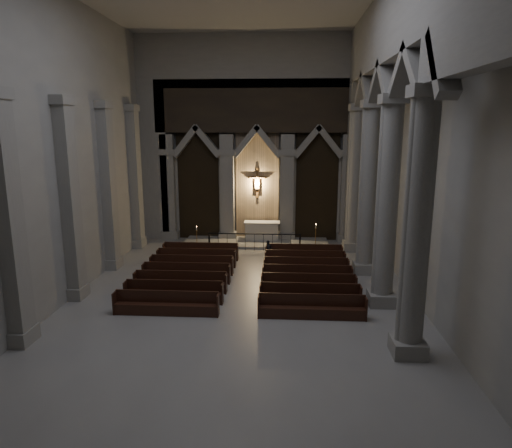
% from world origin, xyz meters
% --- Properties ---
extents(room, '(24.00, 24.10, 12.00)m').
position_xyz_m(room, '(0.00, 0.00, 7.60)').
color(room, gray).
rests_on(room, ground).
extents(sanctuary_wall, '(14.00, 0.77, 12.00)m').
position_xyz_m(sanctuary_wall, '(0.00, 11.54, 6.62)').
color(sanctuary_wall, gray).
rests_on(sanctuary_wall, ground).
extents(right_arcade, '(1.00, 24.00, 12.00)m').
position_xyz_m(right_arcade, '(5.50, 1.33, 7.83)').
color(right_arcade, gray).
rests_on(right_arcade, ground).
extents(left_pilasters, '(0.60, 13.00, 8.03)m').
position_xyz_m(left_pilasters, '(-6.75, 3.50, 3.91)').
color(left_pilasters, gray).
rests_on(left_pilasters, ground).
extents(sanctuary_step, '(8.50, 2.60, 0.15)m').
position_xyz_m(sanctuary_step, '(0.00, 10.60, 0.07)').
color(sanctuary_step, gray).
rests_on(sanctuary_step, ground).
extents(altar, '(2.15, 0.86, 1.09)m').
position_xyz_m(altar, '(0.32, 11.11, 0.70)').
color(altar, beige).
rests_on(altar, sanctuary_step).
extents(altar_rail, '(5.20, 0.09, 1.02)m').
position_xyz_m(altar_rail, '(-0.00, 9.05, 0.68)').
color(altar_rail, black).
rests_on(altar_rail, ground).
extents(candle_stand_left, '(0.24, 0.24, 1.39)m').
position_xyz_m(candle_stand_left, '(-3.24, 8.95, 0.38)').
color(candle_stand_left, '#B07A36').
rests_on(candle_stand_left, ground).
extents(candle_stand_right, '(0.24, 0.24, 1.45)m').
position_xyz_m(candle_stand_right, '(3.46, 9.71, 0.39)').
color(candle_stand_right, '#B07A36').
rests_on(candle_stand_right, ground).
extents(pews, '(9.35, 7.56, 0.88)m').
position_xyz_m(pews, '(0.00, 3.62, 0.29)').
color(pews, black).
rests_on(pews, ground).
extents(worshipper, '(0.42, 0.30, 1.06)m').
position_xyz_m(worshipper, '(0.85, 7.22, 0.53)').
color(worshipper, black).
rests_on(worshipper, ground).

